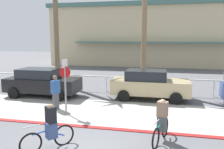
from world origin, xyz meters
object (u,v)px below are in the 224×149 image
object	(u,v)px
stop_sign_bike_lane	(65,79)
car_black_1	(42,82)
cyclist_teal_1	(162,122)
cyclist_blue_0	(50,128)
pedestrian_0	(56,94)
car_tan_2	(149,84)

from	to	relation	value
stop_sign_bike_lane	car_black_1	xyz separation A→B (m)	(-2.79, 2.93, -0.81)
cyclist_teal_1	cyclist_blue_0	bearing A→B (deg)	-158.98
cyclist_teal_1	pedestrian_0	size ratio (longest dim) A/B	1.04
car_tan_2	cyclist_blue_0	bearing A→B (deg)	-111.17
cyclist_blue_0	pedestrian_0	xyz separation A→B (m)	(-1.69, 3.95, 0.10)
stop_sign_bike_lane	car_black_1	distance (m)	4.13
cyclist_blue_0	cyclist_teal_1	xyz separation A→B (m)	(3.46, 1.33, 0.00)
car_black_1	cyclist_teal_1	bearing A→B (deg)	-34.68
cyclist_blue_0	pedestrian_0	distance (m)	4.30
pedestrian_0	cyclist_teal_1	bearing A→B (deg)	-27.00
car_tan_2	cyclist_blue_0	size ratio (longest dim) A/B	2.93
car_black_1	car_tan_2	bearing A→B (deg)	6.38
pedestrian_0	car_black_1	bearing A→B (deg)	130.68
stop_sign_bike_lane	cyclist_teal_1	world-z (taller)	stop_sign_bike_lane
cyclist_teal_1	car_black_1	bearing A→B (deg)	145.32
stop_sign_bike_lane	car_tan_2	bearing A→B (deg)	45.39
car_black_1	pedestrian_0	world-z (taller)	pedestrian_0
car_black_1	cyclist_blue_0	size ratio (longest dim) A/B	2.93
cyclist_teal_1	stop_sign_bike_lane	bearing A→B (deg)	155.23
car_black_1	car_tan_2	xyz separation A→B (m)	(6.38, 0.71, 0.00)
cyclist_blue_0	cyclist_teal_1	bearing A→B (deg)	21.02
cyclist_blue_0	stop_sign_bike_lane	bearing A→B (deg)	104.98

